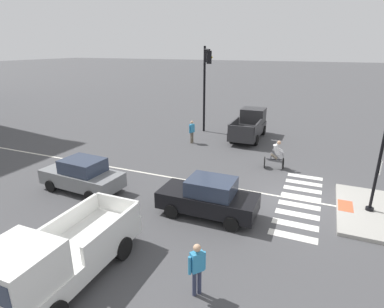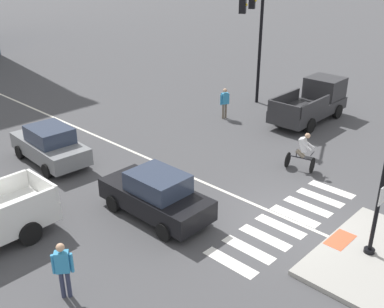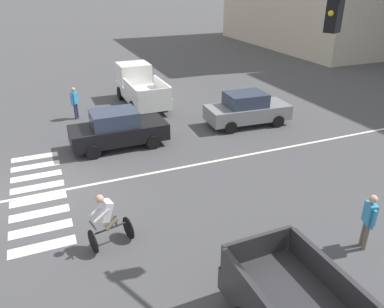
# 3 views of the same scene
# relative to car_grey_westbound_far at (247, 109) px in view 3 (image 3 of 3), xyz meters

# --- Properties ---
(ground_plane) EXTENTS (300.00, 300.00, 0.00)m
(ground_plane) POSITION_rel_car_grey_westbound_far_xyz_m (2.99, -9.85, -0.81)
(ground_plane) COLOR #474749
(crosswalk_stripe_a) EXTENTS (0.44, 1.80, 0.01)m
(crosswalk_stripe_a) POSITION_rel_car_grey_westbound_far_xyz_m (-0.07, -9.94, -0.81)
(crosswalk_stripe_a) COLOR silver
(crosswalk_stripe_a) RESTS_ON ground
(crosswalk_stripe_b) EXTENTS (0.44, 1.80, 0.01)m
(crosswalk_stripe_b) POSITION_rel_car_grey_westbound_far_xyz_m (0.80, -9.94, -0.81)
(crosswalk_stripe_b) COLOR silver
(crosswalk_stripe_b) RESTS_ON ground
(crosswalk_stripe_c) EXTENTS (0.44, 1.80, 0.01)m
(crosswalk_stripe_c) POSITION_rel_car_grey_westbound_far_xyz_m (1.68, -9.94, -0.81)
(crosswalk_stripe_c) COLOR silver
(crosswalk_stripe_c) RESTS_ON ground
(crosswalk_stripe_d) EXTENTS (0.44, 1.80, 0.01)m
(crosswalk_stripe_d) POSITION_rel_car_grey_westbound_far_xyz_m (2.55, -9.94, -0.81)
(crosswalk_stripe_d) COLOR silver
(crosswalk_stripe_d) RESTS_ON ground
(crosswalk_stripe_e) EXTENTS (0.44, 1.80, 0.01)m
(crosswalk_stripe_e) POSITION_rel_car_grey_westbound_far_xyz_m (3.43, -9.94, -0.81)
(crosswalk_stripe_e) COLOR silver
(crosswalk_stripe_e) RESTS_ON ground
(crosswalk_stripe_f) EXTENTS (0.44, 1.80, 0.01)m
(crosswalk_stripe_f) POSITION_rel_car_grey_westbound_far_xyz_m (4.30, -9.94, -0.81)
(crosswalk_stripe_f) COLOR silver
(crosswalk_stripe_f) RESTS_ON ground
(crosswalk_stripe_g) EXTENTS (0.44, 1.80, 0.01)m
(crosswalk_stripe_g) POSITION_rel_car_grey_westbound_far_xyz_m (5.18, -9.94, -0.81)
(crosswalk_stripe_g) COLOR silver
(crosswalk_stripe_g) RESTS_ON ground
(crosswalk_stripe_h) EXTENTS (0.44, 1.80, 0.01)m
(crosswalk_stripe_h) POSITION_rel_car_grey_westbound_far_xyz_m (6.06, -9.94, -0.81)
(crosswalk_stripe_h) COLOR silver
(crosswalk_stripe_h) RESTS_ON ground
(lane_centre_line) EXTENTS (0.14, 28.00, 0.01)m
(lane_centre_line) POSITION_rel_car_grey_westbound_far_xyz_m (3.11, 0.15, -0.81)
(lane_centre_line) COLOR silver
(lane_centre_line) RESTS_ON ground
(car_grey_westbound_far) EXTENTS (2.03, 4.19, 1.64)m
(car_grey_westbound_far) POSITION_rel_car_grey_westbound_far_xyz_m (0.00, 0.00, 0.00)
(car_grey_westbound_far) COLOR slate
(car_grey_westbound_far) RESTS_ON ground
(car_black_westbound_near) EXTENTS (1.87, 4.11, 1.64)m
(car_black_westbound_near) POSITION_rel_car_grey_westbound_far_xyz_m (0.19, -6.47, 0.00)
(car_black_westbound_near) COLOR black
(car_black_westbound_near) RESTS_ON ground
(pickup_truck_white_cross_left) EXTENTS (5.11, 2.09, 2.08)m
(pickup_truck_white_cross_left) POSITION_rel_car_grey_westbound_far_xyz_m (-5.49, -3.95, 0.17)
(pickup_truck_white_cross_left) COLOR white
(pickup_truck_white_cross_left) RESTS_ON ground
(cyclist) EXTENTS (0.88, 1.21, 1.68)m
(cyclist) POSITION_rel_car_grey_westbound_far_xyz_m (6.70, -8.20, 0.06)
(cyclist) COLOR black
(cyclist) RESTS_ON ground
(pedestrian_at_curb_left) EXTENTS (0.45, 0.40, 1.67)m
(pedestrian_at_curb_left) POSITION_rel_car_grey_westbound_far_xyz_m (-4.15, -7.73, 0.17)
(pedestrian_at_curb_left) COLOR #2D334C
(pedestrian_at_curb_left) RESTS_ON ground
(pedestrian_waiting_far_side) EXTENTS (0.52, 0.34, 1.67)m
(pedestrian_waiting_far_side) POSITION_rel_car_grey_westbound_far_xyz_m (9.45, -1.77, 0.17)
(pedestrian_waiting_far_side) COLOR #6B6051
(pedestrian_waiting_far_side) RESTS_ON ground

